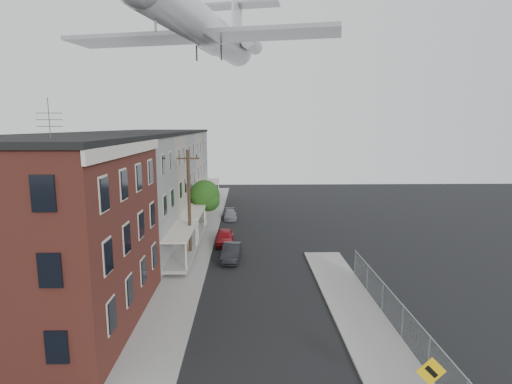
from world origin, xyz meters
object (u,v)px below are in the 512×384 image
car_mid (231,252)px  airplane (207,30)px  warning_sign (430,381)px  car_near (224,237)px  car_far (230,214)px  utility_pole (189,203)px  street_tree (206,197)px

car_mid → airplane: 20.48m
warning_sign → car_near: warning_sign is taller
car_mid → car_far: car_mid is taller
utility_pole → street_tree: size_ratio=1.73×
street_tree → car_near: size_ratio=1.29×
warning_sign → car_far: warning_sign is taller
car_near → utility_pole: bearing=-124.5°
utility_pole → street_tree: utility_pole is taller
car_far → airplane: airplane is taller
warning_sign → street_tree: size_ratio=0.54×
utility_pole → car_near: size_ratio=2.23×
utility_pole → airplane: airplane is taller
airplane → utility_pole: bearing=-98.8°
street_tree → airplane: (0.75, -2.95, 16.15)m
warning_sign → car_far: (-8.50, 33.21, -1.35)m
street_tree → car_mid: bearing=-73.5°
warning_sign → car_mid: size_ratio=0.70×
warning_sign → street_tree: bearing=110.6°
car_far → car_near: bearing=-94.4°
warning_sign → car_near: size_ratio=0.69×
warning_sign → car_mid: 20.17m
car_mid → street_tree: bearing=110.3°
utility_pole → car_mid: 5.28m
airplane → street_tree: bearing=104.3°
warning_sign → car_near: (-8.62, 23.06, -1.20)m
utility_pole → car_near: (2.58, 4.04, -3.99)m
car_near → car_mid: (0.82, -4.50, -0.02)m
car_near → street_tree: bearing=109.0°
street_tree → airplane: bearing=-75.7°
car_near → airplane: 19.20m
car_mid → car_near: bearing=104.1°
street_tree → car_mid: 11.19m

